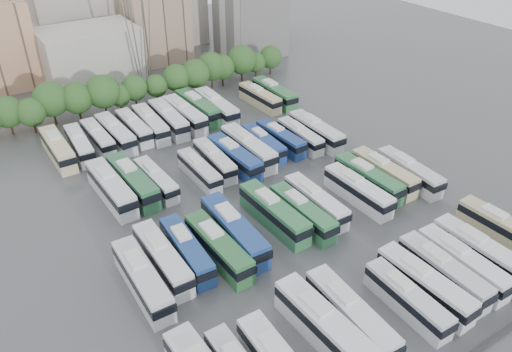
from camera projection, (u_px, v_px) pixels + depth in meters
ground at (265, 204)px, 72.04m from camera, size 220.00×220.00×0.00m
tree_line at (143, 84)px, 99.11m from camera, size 65.24×7.98×8.27m
city_buildings at (67, 35)px, 115.56m from camera, size 102.00×35.00×20.00m
apartment_tower at (250, 1)px, 121.90m from camera, size 14.00×14.00×26.00m
electricity_pylon at (135, 0)px, 98.57m from camera, size 9.00×6.91×33.83m
bus_r0_s4 at (325, 327)px, 50.30m from camera, size 3.52×13.66×4.25m
bus_r0_s5 at (351, 315)px, 51.85m from camera, size 3.28×12.82×3.99m
bus_r0_s7 at (407, 299)px, 54.01m from camera, size 2.71×11.30×3.53m
bus_r0_s8 at (425, 284)px, 55.65m from camera, size 3.07×12.42×3.87m
bus_r0_s9 at (443, 271)px, 57.43m from camera, size 2.92×12.23×3.82m
bus_r0_s10 at (462, 263)px, 58.64m from camera, size 2.92×12.23×3.82m
bus_r0_s11 at (480, 252)px, 60.19m from camera, size 2.95×12.65×3.95m
bus_r0_s13 at (502, 228)px, 64.33m from camera, size 3.07×12.04×3.75m
bus_r1_s0 at (142, 279)px, 56.27m from camera, size 2.86×12.72×3.98m
bus_r1_s1 at (163, 258)px, 59.27m from camera, size 2.72×12.42×3.89m
bus_r1_s2 at (187, 250)px, 60.71m from camera, size 3.11×11.86×3.69m
bus_r1_s3 at (218, 247)px, 60.94m from camera, size 3.16×12.70×3.96m
bus_r1_s4 at (234, 230)px, 63.46m from camera, size 3.38×13.68×4.27m
bus_r1_s6 at (274, 213)px, 66.80m from camera, size 3.23×13.12×4.09m
bus_r1_s7 at (302, 212)px, 67.13m from camera, size 2.83×12.07×3.77m
bus_r1_s8 at (316, 201)px, 69.35m from camera, size 2.64×11.87×3.72m
bus_r1_s10 at (358, 191)px, 71.56m from camera, size 2.94×12.19×3.80m
bus_r1_s11 at (368, 179)px, 74.23m from camera, size 3.06×12.36×3.85m
bus_r1_s12 at (384, 172)px, 75.81m from camera, size 2.68×12.16×3.81m
bus_r1_s13 at (409, 172)px, 75.92m from camera, size 3.26×12.23×3.80m
bus_r2_s1 at (111, 188)px, 71.80m from camera, size 3.42×13.50×4.20m
bus_r2_s2 at (133, 181)px, 73.33m from camera, size 3.58×13.53×4.21m
bus_r2_s3 at (156, 180)px, 74.35m from camera, size 2.91×11.08×3.45m
bus_r2_s5 at (199, 170)px, 76.62m from camera, size 2.42×10.87×3.41m
bus_r2_s6 at (215, 160)px, 79.10m from camera, size 2.97×11.43×3.56m
bus_r2_s7 at (234, 157)px, 79.58m from camera, size 3.29×12.73×3.96m
bus_r2_s8 at (248, 148)px, 81.91m from camera, size 3.05×13.33×4.17m
bus_r2_s9 at (264, 143)px, 83.97m from camera, size 2.76×11.10×3.46m
bus_r2_s10 at (280, 138)px, 85.29m from camera, size 2.99×11.50×3.58m
bus_r2_s11 at (300, 136)px, 86.24m from camera, size 2.66×11.07×3.46m
bus_r2_s12 at (316, 131)px, 87.20m from camera, size 2.87×12.73×3.99m
bus_r3_s0 at (58, 149)px, 81.83m from camera, size 2.98×12.81×4.01m
bus_r3_s1 at (79, 144)px, 83.43m from camera, size 3.05×11.67×3.63m
bus_r3_s2 at (98, 138)px, 85.56m from camera, size 2.77×11.45×3.57m
bus_r3_s3 at (116, 133)px, 86.52m from camera, size 3.37×12.75×3.96m
bus_r3_s4 at (134, 127)px, 88.70m from camera, size 2.73×11.84×3.70m
bus_r3_s5 at (151, 124)px, 89.67m from camera, size 3.17×12.61×3.93m
bus_r3_s6 at (169, 119)px, 91.19m from camera, size 3.23×13.17×4.11m
bus_r3_s7 at (185, 114)px, 92.77m from camera, size 3.30×13.31×4.15m
bus_r3_s8 at (198, 107)px, 95.37m from camera, size 3.47×13.38×4.16m
bus_r3_s9 at (216, 107)px, 95.54m from camera, size 3.20×13.51×4.22m
bus_r3_s12 at (260, 97)px, 100.00m from camera, size 3.08×11.84×3.68m
bus_r3_s13 at (274, 93)px, 101.42m from camera, size 2.93×12.84×4.02m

